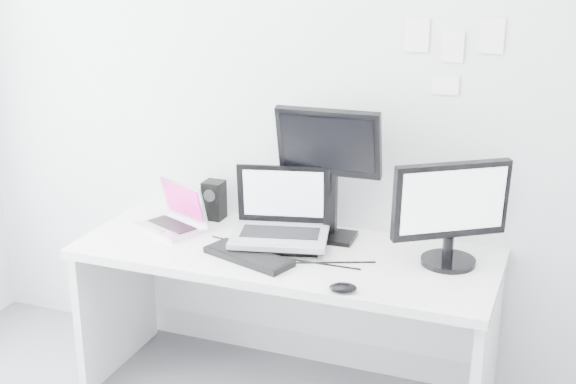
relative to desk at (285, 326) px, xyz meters
The scene contains 13 objects.
back_wall 1.05m from the desk, 90.00° to the left, with size 3.60×3.60×0.00m, color silver.
desk is the anchor object (origin of this frame).
macbook 0.75m from the desk, behind, with size 0.30×0.22×0.22m, color silver.
speaker 0.69m from the desk, 152.08° to the left, with size 0.09×0.09×0.18m, color black.
dell_laptop 0.54m from the desk, 144.28° to the left, with size 0.41×0.32×0.34m, color #9EA0A6.
rear_monitor 0.71m from the desk, 55.88° to the left, with size 0.45×0.16×0.61m, color black.
samsung_monitor 0.90m from the desk, ahead, with size 0.49×0.22×0.45m, color black.
keyboard 0.42m from the desk, 124.98° to the right, with size 0.39×0.14×0.03m, color black.
mouse 0.60m from the desk, 40.91° to the right, with size 0.11×0.07×0.03m, color black.
wall_note_0 1.38m from the desk, 37.40° to the left, with size 0.10×0.00×0.14m, color white.
wall_note_1 1.40m from the desk, 29.83° to the left, with size 0.09×0.00×0.13m, color white.
wall_note_2 1.51m from the desk, 24.64° to the left, with size 0.10×0.00×0.14m, color white.
wall_note_3 1.25m from the desk, 30.67° to the left, with size 0.11×0.00×0.08m, color white.
Camera 1 is at (1.13, -1.68, 2.05)m, focal length 49.63 mm.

